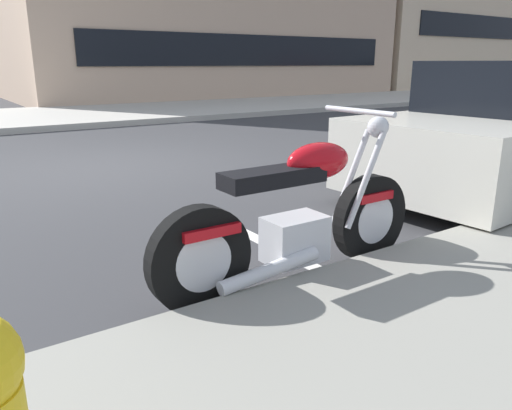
# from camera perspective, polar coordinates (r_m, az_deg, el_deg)

# --- Properties ---
(ground_plane) EXTENTS (260.00, 260.00, 0.00)m
(ground_plane) POSITION_cam_1_polar(r_m,az_deg,el_deg) (7.21, -15.92, 4.17)
(ground_plane) COLOR #333335
(sidewalk_far_curb) EXTENTS (120.00, 5.00, 0.14)m
(sidewalk_far_curb) POSITION_cam_1_polar(r_m,az_deg,el_deg) (19.72, 12.17, 11.81)
(sidewalk_far_curb) COLOR #ADA89E
(sidewalk_far_curb) RESTS_ON ground
(parking_stall_stripe) EXTENTS (0.12, 2.20, 0.01)m
(parking_stall_stripe) POSITION_cam_1_polar(r_m,az_deg,el_deg) (3.91, 2.45, -5.04)
(parking_stall_stripe) COLOR silver
(parking_stall_stripe) RESTS_ON ground
(parked_motorcycle) EXTENTS (2.04, 0.62, 1.12)m
(parked_motorcycle) POSITION_cam_1_polar(r_m,az_deg,el_deg) (3.22, 4.87, -1.74)
(parked_motorcycle) COLOR black
(parked_motorcycle) RESTS_ON ground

